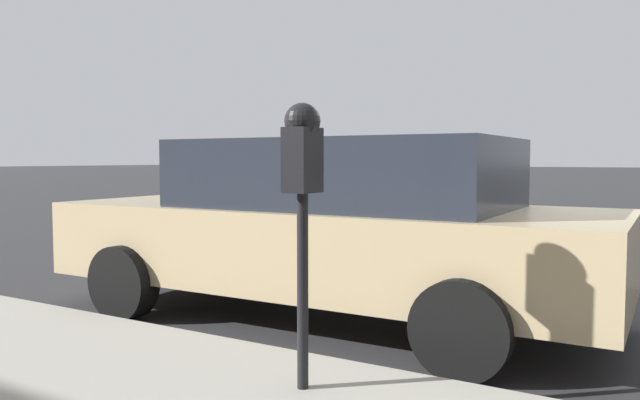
% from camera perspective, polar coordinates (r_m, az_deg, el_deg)
% --- Properties ---
extents(ground_plane, '(220.00, 220.00, 0.00)m').
position_cam_1_polar(ground_plane, '(5.81, 16.57, -10.08)').
color(ground_plane, '#2B2B2D').
extents(parking_meter, '(0.21, 0.19, 1.51)m').
position_cam_1_polar(parking_meter, '(3.26, -1.61, 2.61)').
color(parking_meter, black).
rests_on(parking_meter, sidewalk).
extents(car_tan, '(2.10, 4.80, 1.54)m').
position_cam_1_polar(car_tan, '(5.34, 1.06, -2.34)').
color(car_tan, tan).
rests_on(car_tan, ground_plane).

